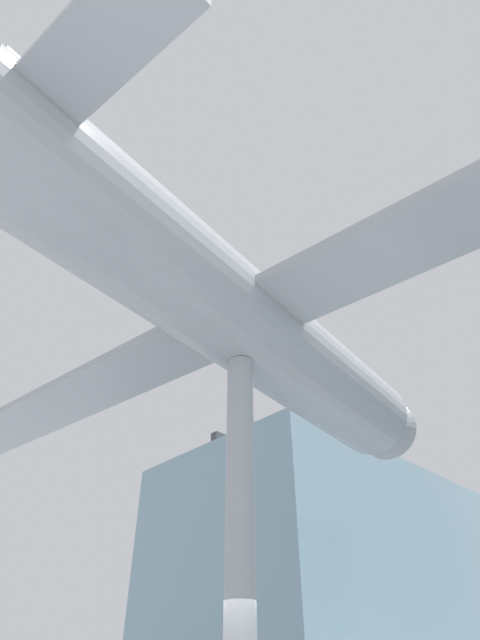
% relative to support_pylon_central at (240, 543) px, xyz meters
% --- Properties ---
extents(glass_pavilion_left, '(9.21, 15.07, 10.14)m').
position_rel_support_pylon_central_xyz_m(glass_pavilion_left, '(-9.09, 14.13, 1.49)').
color(glass_pavilion_left, '#7593A3').
rests_on(glass_pavilion_left, ground_plane).
extents(support_pylon_central, '(0.48, 0.48, 6.58)m').
position_rel_support_pylon_central_xyz_m(support_pylon_central, '(0.00, 0.00, 0.00)').
color(support_pylon_central, '#999EA3').
rests_on(support_pylon_central, ground_plane).
extents(suspended_airplane, '(21.27, 13.60, 2.85)m').
position_rel_support_pylon_central_xyz_m(suspended_airplane, '(-0.03, 0.20, 4.33)').
color(suspended_airplane, '#93999E').
rests_on(suspended_airplane, support_pylon_central).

